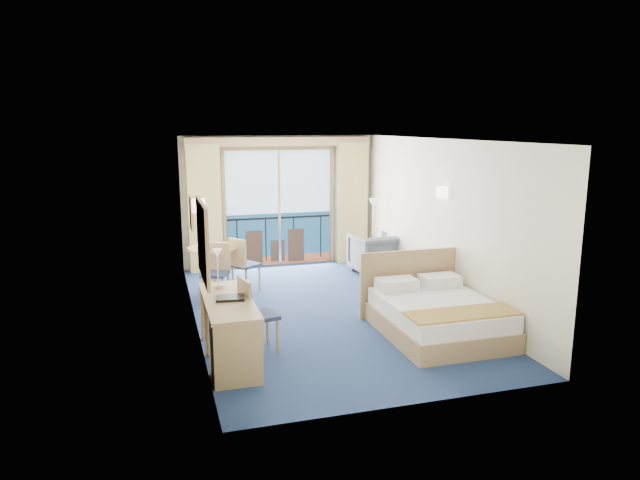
% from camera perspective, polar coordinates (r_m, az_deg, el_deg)
% --- Properties ---
extents(floor, '(6.50, 6.50, 0.00)m').
position_cam_1_polar(floor, '(9.18, 0.36, -7.07)').
color(floor, navy).
rests_on(floor, ground).
extents(room_walls, '(4.04, 6.54, 2.72)m').
position_cam_1_polar(room_walls, '(8.78, 0.38, 4.00)').
color(room_walls, white).
rests_on(room_walls, ground).
extents(balcony_door, '(2.36, 0.03, 2.52)m').
position_cam_1_polar(balcony_door, '(11.95, -4.12, 2.91)').
color(balcony_door, navy).
rests_on(balcony_door, room_walls).
extents(curtain_left, '(0.65, 0.22, 2.55)m').
position_cam_1_polar(curtain_left, '(11.56, -11.47, 3.07)').
color(curtain_left, '#CEB972').
rests_on(curtain_left, room_walls).
extents(curtain_right, '(0.65, 0.22, 2.55)m').
position_cam_1_polar(curtain_right, '(12.22, 3.19, 3.73)').
color(curtain_right, '#CEB972').
rests_on(curtain_right, room_walls).
extents(pelmet, '(3.80, 0.25, 0.18)m').
position_cam_1_polar(pelmet, '(11.71, -4.06, 9.79)').
color(pelmet, '#9D8655').
rests_on(pelmet, room_walls).
extents(mirror, '(0.05, 1.25, 0.95)m').
position_cam_1_polar(mirror, '(6.99, -11.63, -0.07)').
color(mirror, '#9D8655').
rests_on(mirror, room_walls).
extents(wall_print, '(0.04, 0.42, 0.52)m').
position_cam_1_polar(wall_print, '(8.90, -12.74, 2.66)').
color(wall_print, '#9D8655').
rests_on(wall_print, room_walls).
extents(sconce_left, '(0.18, 0.18, 0.18)m').
position_cam_1_polar(sconce_left, '(7.83, -12.07, 3.36)').
color(sconce_left, beige).
rests_on(sconce_left, room_walls).
extents(sconce_right, '(0.18, 0.18, 0.18)m').
position_cam_1_polar(sconce_right, '(9.38, 12.11, 4.67)').
color(sconce_right, beige).
rests_on(sconce_right, room_walls).
extents(bed, '(1.63, 1.94, 1.03)m').
position_cam_1_polar(bed, '(8.28, 11.56, -7.30)').
color(bed, '#9D8655').
rests_on(bed, ground).
extents(nightstand, '(0.40, 0.38, 0.53)m').
position_cam_1_polar(nightstand, '(9.79, 10.31, -4.44)').
color(nightstand, tan).
rests_on(nightstand, ground).
extents(phone, '(0.20, 0.16, 0.09)m').
position_cam_1_polar(phone, '(9.72, 10.59, -2.70)').
color(phone, silver).
rests_on(phone, nightstand).
extents(armchair, '(0.93, 0.95, 0.80)m').
position_cam_1_polar(armchair, '(11.39, 5.48, -1.36)').
color(armchair, '#4A4E5A').
rests_on(armchair, ground).
extents(floor_lamp, '(0.20, 0.20, 1.46)m').
position_cam_1_polar(floor_lamp, '(11.54, 5.33, 2.40)').
color(floor_lamp, silver).
rests_on(floor_lamp, ground).
extents(desk, '(0.59, 1.70, 0.80)m').
position_cam_1_polar(desk, '(6.87, -8.59, -9.80)').
color(desk, '#9D8655').
rests_on(desk, ground).
extents(desk_chair, '(0.51, 0.51, 1.00)m').
position_cam_1_polar(desk_chair, '(7.46, -6.69, -7.02)').
color(desk_chair, '#202D4C').
rests_on(desk_chair, ground).
extents(folder, '(0.37, 0.30, 0.03)m').
position_cam_1_polar(folder, '(7.18, -8.98, -5.74)').
color(folder, black).
rests_on(folder, desk).
extents(desk_lamp, '(0.13, 0.13, 0.50)m').
position_cam_1_polar(desk_lamp, '(7.60, -10.20, -1.99)').
color(desk_lamp, silver).
rests_on(desk_lamp, desk).
extents(round_table, '(0.89, 0.89, 0.80)m').
position_cam_1_polar(round_table, '(10.24, -10.58, -1.75)').
color(round_table, '#9D8655').
rests_on(round_table, ground).
extents(table_chair_a, '(0.59, 0.58, 0.97)m').
position_cam_1_polar(table_chair_a, '(10.17, -7.78, -2.13)').
color(table_chair_a, '#202D4C').
rests_on(table_chair_a, ground).
extents(table_chair_b, '(0.54, 0.55, 0.96)m').
position_cam_1_polar(table_chair_b, '(9.78, -10.30, -2.79)').
color(table_chair_b, '#202D4C').
rests_on(table_chair_b, ground).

